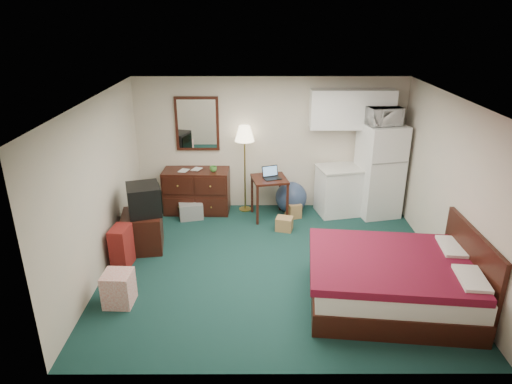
{
  "coord_description": "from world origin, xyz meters",
  "views": [
    {
      "loc": [
        -0.29,
        -6.03,
        3.61
      ],
      "look_at": [
        -0.27,
        0.06,
        1.16
      ],
      "focal_mm": 32.0,
      "sensor_mm": 36.0,
      "label": 1
    }
  ],
  "objects_px": {
    "floor_lamp": "(245,169)",
    "kitchen_counter": "(340,191)",
    "fridge": "(379,170)",
    "dresser": "(197,191)",
    "desk": "(269,198)",
    "bed": "(391,282)",
    "tv_stand": "(143,231)",
    "suitcase": "(122,247)"
  },
  "relations": [
    {
      "from": "floor_lamp",
      "to": "kitchen_counter",
      "type": "height_order",
      "value": "floor_lamp"
    },
    {
      "from": "floor_lamp",
      "to": "fridge",
      "type": "bearing_deg",
      "value": -3.75
    },
    {
      "from": "dresser",
      "to": "desk",
      "type": "bearing_deg",
      "value": -8.89
    },
    {
      "from": "desk",
      "to": "floor_lamp",
      "type": "bearing_deg",
      "value": 133.65
    },
    {
      "from": "floor_lamp",
      "to": "dresser",
      "type": "bearing_deg",
      "value": -176.09
    },
    {
      "from": "desk",
      "to": "fridge",
      "type": "height_order",
      "value": "fridge"
    },
    {
      "from": "bed",
      "to": "tv_stand",
      "type": "relative_size",
      "value": 3.08
    },
    {
      "from": "kitchen_counter",
      "to": "tv_stand",
      "type": "xyz_separation_m",
      "value": [
        -3.4,
        -1.39,
        -0.14
      ]
    },
    {
      "from": "kitchen_counter",
      "to": "fridge",
      "type": "relative_size",
      "value": 0.51
    },
    {
      "from": "kitchen_counter",
      "to": "fridge",
      "type": "bearing_deg",
      "value": -14.58
    },
    {
      "from": "fridge",
      "to": "bed",
      "type": "relative_size",
      "value": 0.84
    },
    {
      "from": "dresser",
      "to": "suitcase",
      "type": "relative_size",
      "value": 1.92
    },
    {
      "from": "desk",
      "to": "bed",
      "type": "xyz_separation_m",
      "value": [
        1.5,
        -2.71,
        -0.06
      ]
    },
    {
      "from": "desk",
      "to": "suitcase",
      "type": "xyz_separation_m",
      "value": [
        -2.26,
        -1.74,
        -0.07
      ]
    },
    {
      "from": "dresser",
      "to": "suitcase",
      "type": "distance_m",
      "value": 2.2
    },
    {
      "from": "floor_lamp",
      "to": "tv_stand",
      "type": "xyz_separation_m",
      "value": [
        -1.61,
        -1.52,
        -0.52
      ]
    },
    {
      "from": "kitchen_counter",
      "to": "fridge",
      "type": "distance_m",
      "value": 0.81
    },
    {
      "from": "dresser",
      "to": "suitcase",
      "type": "bearing_deg",
      "value": -111.87
    },
    {
      "from": "dresser",
      "to": "floor_lamp",
      "type": "relative_size",
      "value": 0.74
    },
    {
      "from": "floor_lamp",
      "to": "bed",
      "type": "xyz_separation_m",
      "value": [
        1.96,
        -3.04,
        -0.5
      ]
    },
    {
      "from": "floor_lamp",
      "to": "desk",
      "type": "relative_size",
      "value": 2.15
    },
    {
      "from": "kitchen_counter",
      "to": "tv_stand",
      "type": "bearing_deg",
      "value": -169.87
    },
    {
      "from": "fridge",
      "to": "tv_stand",
      "type": "distance_m",
      "value": 4.34
    },
    {
      "from": "dresser",
      "to": "fridge",
      "type": "xyz_separation_m",
      "value": [
        3.39,
        -0.1,
        0.44
      ]
    },
    {
      "from": "tv_stand",
      "to": "suitcase",
      "type": "distance_m",
      "value": 0.58
    },
    {
      "from": "dresser",
      "to": "floor_lamp",
      "type": "distance_m",
      "value": 1.0
    },
    {
      "from": "dresser",
      "to": "fridge",
      "type": "bearing_deg",
      "value": 0.4
    },
    {
      "from": "kitchen_counter",
      "to": "suitcase",
      "type": "bearing_deg",
      "value": -163.75
    },
    {
      "from": "bed",
      "to": "suitcase",
      "type": "relative_size",
      "value": 3.22
    },
    {
      "from": "floor_lamp",
      "to": "bed",
      "type": "relative_size",
      "value": 0.81
    },
    {
      "from": "kitchen_counter",
      "to": "bed",
      "type": "xyz_separation_m",
      "value": [
        0.17,
        -2.9,
        -0.11
      ]
    },
    {
      "from": "kitchen_counter",
      "to": "suitcase",
      "type": "xyz_separation_m",
      "value": [
        -3.59,
        -1.93,
        -0.12
      ]
    },
    {
      "from": "desk",
      "to": "fridge",
      "type": "distance_m",
      "value": 2.08
    },
    {
      "from": "bed",
      "to": "tv_stand",
      "type": "bearing_deg",
      "value": 163.21
    },
    {
      "from": "dresser",
      "to": "bed",
      "type": "xyz_separation_m",
      "value": [
        2.87,
        -2.97,
        -0.09
      ]
    },
    {
      "from": "bed",
      "to": "tv_stand",
      "type": "xyz_separation_m",
      "value": [
        -3.57,
        1.52,
        -0.02
      ]
    },
    {
      "from": "floor_lamp",
      "to": "suitcase",
      "type": "height_order",
      "value": "floor_lamp"
    },
    {
      "from": "bed",
      "to": "floor_lamp",
      "type": "bearing_deg",
      "value": 129.01
    },
    {
      "from": "dresser",
      "to": "tv_stand",
      "type": "distance_m",
      "value": 1.62
    },
    {
      "from": "desk",
      "to": "tv_stand",
      "type": "height_order",
      "value": "desk"
    },
    {
      "from": "floor_lamp",
      "to": "desk",
      "type": "distance_m",
      "value": 0.71
    },
    {
      "from": "desk",
      "to": "kitchen_counter",
      "type": "distance_m",
      "value": 1.35
    }
  ]
}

